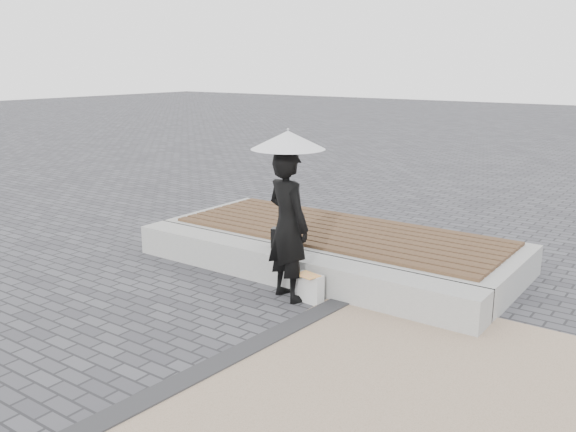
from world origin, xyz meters
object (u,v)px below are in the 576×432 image
(canvas_tote, at_px, (310,288))
(woman, at_px, (288,226))
(seating_ledge, at_px, (290,268))
(handbag, at_px, (286,238))
(parasol, at_px, (288,140))

(canvas_tote, bearing_deg, woman, -167.17)
(woman, height_order, canvas_tote, woman)
(seating_ledge, xyz_separation_m, handbag, (-0.16, 0.14, 0.33))
(parasol, height_order, handbag, parasol)
(handbag, distance_m, canvas_tote, 0.96)
(handbag, bearing_deg, canvas_tote, -56.56)
(parasol, bearing_deg, woman, -104.04)
(handbag, xyz_separation_m, canvas_tote, (0.72, -0.52, -0.36))
(seating_ledge, relative_size, canvas_tote, 14.68)
(seating_ledge, height_order, woman, woman)
(seating_ledge, bearing_deg, woman, -56.52)
(handbag, height_order, canvas_tote, handbag)
(handbag, bearing_deg, parasol, -72.81)
(seating_ledge, relative_size, parasol, 4.64)
(woman, distance_m, canvas_tote, 0.77)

